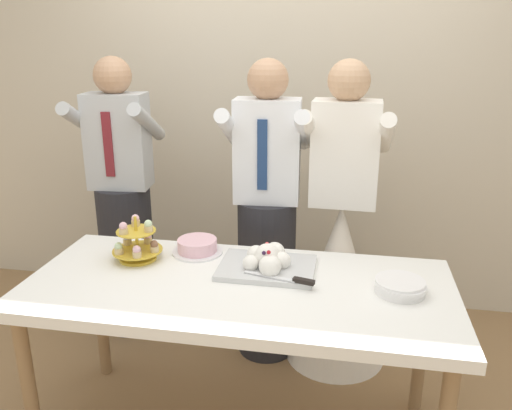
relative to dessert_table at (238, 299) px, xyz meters
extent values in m
cube|color=beige|center=(0.00, 1.45, 0.75)|extent=(5.20, 0.10, 2.90)
cube|color=white|center=(0.00, 0.00, 0.05)|extent=(1.80, 0.80, 0.05)
cylinder|color=olive|center=(-0.82, -0.32, -0.34)|extent=(0.06, 0.06, 0.72)
cylinder|color=olive|center=(-0.82, 0.32, -0.34)|extent=(0.06, 0.06, 0.72)
cylinder|color=olive|center=(0.82, 0.32, -0.34)|extent=(0.06, 0.06, 0.72)
cylinder|color=gold|center=(-0.51, 0.15, 0.08)|extent=(0.17, 0.17, 0.01)
cylinder|color=gold|center=(-0.51, 0.15, 0.18)|extent=(0.01, 0.01, 0.21)
cylinder|color=gold|center=(-0.51, 0.15, 0.12)|extent=(0.23, 0.23, 0.01)
cylinder|color=#D1B784|center=(-0.42, 0.15, 0.14)|extent=(0.04, 0.04, 0.03)
sphere|color=brown|center=(-0.42, 0.15, 0.16)|extent=(0.04, 0.04, 0.04)
cylinder|color=#D1B784|center=(-0.49, 0.24, 0.14)|extent=(0.04, 0.04, 0.03)
sphere|color=#EAB7C6|center=(-0.49, 0.24, 0.16)|extent=(0.04, 0.04, 0.04)
cylinder|color=#D1B784|center=(-0.58, 0.21, 0.14)|extent=(0.04, 0.04, 0.03)
sphere|color=white|center=(-0.58, 0.21, 0.16)|extent=(0.04, 0.04, 0.04)
cylinder|color=#D1B784|center=(-0.57, 0.09, 0.14)|extent=(0.04, 0.04, 0.03)
sphere|color=beige|center=(-0.57, 0.09, 0.16)|extent=(0.04, 0.04, 0.04)
cylinder|color=#D1B784|center=(-0.48, 0.07, 0.14)|extent=(0.04, 0.04, 0.03)
sphere|color=#EAB7C6|center=(-0.48, 0.07, 0.16)|extent=(0.04, 0.04, 0.04)
cylinder|color=gold|center=(-0.51, 0.15, 0.21)|extent=(0.18, 0.18, 0.01)
cylinder|color=#D1B784|center=(-0.45, 0.15, 0.23)|extent=(0.04, 0.04, 0.03)
sphere|color=beige|center=(-0.45, 0.15, 0.25)|extent=(0.04, 0.04, 0.04)
cylinder|color=#D1B784|center=(-0.53, 0.21, 0.23)|extent=(0.04, 0.04, 0.03)
sphere|color=#EAB7C6|center=(-0.53, 0.21, 0.25)|extent=(0.04, 0.04, 0.04)
cylinder|color=#D1B784|center=(-0.54, 0.10, 0.23)|extent=(0.04, 0.04, 0.03)
sphere|color=#EAB7C6|center=(-0.54, 0.10, 0.25)|extent=(0.04, 0.04, 0.04)
cube|color=silver|center=(0.10, 0.15, 0.09)|extent=(0.42, 0.31, 0.02)
sphere|color=white|center=(0.17, 0.15, 0.13)|extent=(0.08, 0.08, 0.08)
sphere|color=white|center=(0.12, 0.22, 0.13)|extent=(0.09, 0.09, 0.09)
sphere|color=white|center=(0.04, 0.19, 0.13)|extent=(0.08, 0.08, 0.08)
sphere|color=white|center=(0.04, 0.10, 0.12)|extent=(0.07, 0.07, 0.07)
sphere|color=white|center=(0.13, 0.07, 0.13)|extent=(0.10, 0.10, 0.10)
sphere|color=white|center=(0.10, 0.15, 0.14)|extent=(0.11, 0.11, 0.11)
sphere|color=#2D1938|center=(0.09, 0.10, 0.18)|extent=(0.02, 0.02, 0.02)
sphere|color=#DB474C|center=(0.11, 0.15, 0.18)|extent=(0.02, 0.02, 0.02)
sphere|color=#DB474C|center=(0.10, 0.17, 0.19)|extent=(0.02, 0.02, 0.02)
sphere|color=#2D1938|center=(0.10, 0.15, 0.17)|extent=(0.02, 0.02, 0.02)
sphere|color=#B21923|center=(0.12, 0.08, 0.19)|extent=(0.02, 0.02, 0.02)
cube|color=silver|center=(0.13, 0.03, 0.10)|extent=(0.23, 0.08, 0.00)
cube|color=black|center=(0.28, 0.00, 0.11)|extent=(0.09, 0.05, 0.02)
cylinder|color=white|center=(0.66, 0.04, 0.08)|extent=(0.20, 0.20, 0.01)
cylinder|color=white|center=(0.66, 0.04, 0.09)|extent=(0.20, 0.20, 0.01)
cylinder|color=white|center=(0.66, 0.04, 0.10)|extent=(0.20, 0.20, 0.01)
cylinder|color=white|center=(0.67, 0.03, 0.11)|extent=(0.20, 0.20, 0.01)
cylinder|color=white|center=(0.66, 0.04, 0.12)|extent=(0.20, 0.20, 0.01)
cylinder|color=white|center=(-0.26, 0.28, 0.08)|extent=(0.24, 0.24, 0.01)
cylinder|color=#EAB7C6|center=(-0.26, 0.28, 0.11)|extent=(0.19, 0.19, 0.06)
cylinder|color=#232328|center=(0.01, 0.70, -0.24)|extent=(0.32, 0.32, 0.92)
cube|color=white|center=(0.01, 0.70, 0.49)|extent=(0.35, 0.22, 0.54)
sphere|color=tan|center=(0.01, 0.70, 0.85)|extent=(0.21, 0.21, 0.21)
cylinder|color=white|center=(-0.19, 0.69, 0.60)|extent=(0.10, 0.49, 0.28)
cylinder|color=white|center=(0.19, 0.71, 0.60)|extent=(0.10, 0.49, 0.28)
cube|color=navy|center=(0.00, 0.60, 0.49)|extent=(0.05, 0.01, 0.36)
cone|color=white|center=(0.41, 0.71, -0.24)|extent=(0.56, 0.56, 0.92)
cube|color=white|center=(0.41, 0.71, 0.49)|extent=(0.35, 0.21, 0.54)
sphere|color=tan|center=(0.41, 0.71, 0.85)|extent=(0.21, 0.21, 0.21)
cylinder|color=white|center=(0.22, 0.72, 0.60)|extent=(0.09, 0.49, 0.28)
cylinder|color=white|center=(0.60, 0.70, 0.60)|extent=(0.09, 0.49, 0.28)
cylinder|color=#232328|center=(-0.87, 0.81, -0.24)|extent=(0.32, 0.32, 0.92)
cube|color=#B2B7BC|center=(-0.87, 0.81, 0.49)|extent=(0.36, 0.23, 0.54)
sphere|color=tan|center=(-0.87, 0.81, 0.85)|extent=(0.21, 0.21, 0.21)
cylinder|color=#B2B7BC|center=(-1.07, 0.79, 0.60)|extent=(0.12, 0.49, 0.28)
cylinder|color=#B2B7BC|center=(-0.69, 0.83, 0.60)|extent=(0.12, 0.49, 0.28)
cube|color=maroon|center=(-0.88, 0.70, 0.49)|extent=(0.05, 0.02, 0.36)
camera|label=1|loc=(0.43, -1.91, 1.07)|focal=36.32mm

